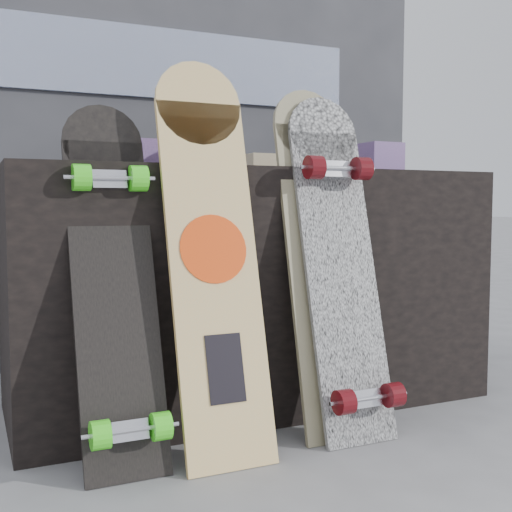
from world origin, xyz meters
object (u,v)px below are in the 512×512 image
longboard_geisha (212,244)px  longboard_celtic (321,248)px  longboard_cascadia (341,258)px  skateboard_dark (114,277)px  vendor_table (250,287)px

longboard_geisha → longboard_celtic: longboard_geisha is taller
longboard_geisha → longboard_cascadia: size_ratio=1.07×
longboard_geisha → longboard_celtic: 0.36m
longboard_celtic → longboard_geisha: bearing=-174.4°
longboard_celtic → skateboard_dark: longboard_celtic is taller
longboard_cascadia → skateboard_dark: bearing=176.4°
longboard_celtic → longboard_cascadia: bearing=-47.9°
vendor_table → longboard_cascadia: (0.12, -0.39, 0.13)m
vendor_table → skateboard_dark: skateboard_dark is taller
vendor_table → longboard_cascadia: 0.43m
longboard_celtic → longboard_cascadia: 0.07m
vendor_table → longboard_celtic: size_ratio=1.53×
vendor_table → longboard_geisha: size_ratio=1.46×
longboard_geisha → longboard_cascadia: longboard_geisha is taller
longboard_geisha → skateboard_dark: bearing=173.5°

